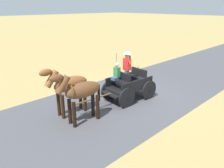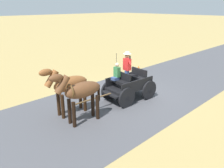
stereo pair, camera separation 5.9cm
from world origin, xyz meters
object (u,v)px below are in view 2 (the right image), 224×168
object	(u,v)px
horse_near_side	(80,92)
horse_off_side	(69,85)
horse_drawn_carriage	(128,84)
traffic_cone	(139,69)

from	to	relation	value
horse_near_side	horse_off_side	distance (m)	0.93
horse_drawn_carriage	horse_near_side	world-z (taller)	horse_drawn_carriage
horse_near_side	traffic_cone	size ratio (longest dim) A/B	4.42
traffic_cone	horse_off_side	bearing A→B (deg)	105.79
horse_drawn_carriage	traffic_cone	xyz separation A→B (m)	(2.70, -4.11, -0.57)
horse_drawn_carriage	horse_near_side	size ratio (longest dim) A/B	2.04
horse_off_side	horse_drawn_carriage	bearing A→B (deg)	-103.10
horse_near_side	horse_drawn_carriage	bearing A→B (deg)	-85.56
horse_off_side	traffic_cone	bearing A→B (deg)	-74.21
horse_drawn_carriage	horse_off_side	world-z (taller)	horse_drawn_carriage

